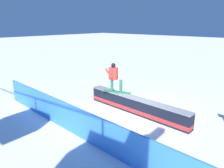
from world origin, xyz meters
name	(u,v)px	position (x,y,z in m)	size (l,w,h in m)	color
ground_plane	(135,113)	(0.00, 0.00, 0.00)	(120.00, 120.00, 0.00)	white
grind_box	(136,106)	(0.00, 0.00, 0.34)	(5.48, 0.73, 0.75)	black
snowboarder	(114,77)	(1.35, -0.01, 1.55)	(1.46, 0.79, 1.46)	#2B874D
safety_fence	(83,125)	(0.00, 3.22, 0.57)	(11.90, 0.06, 1.15)	#347BDE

